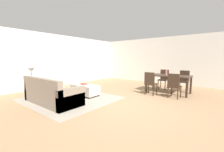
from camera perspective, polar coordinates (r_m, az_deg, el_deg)
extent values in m
plane|color=#9E7A56|center=(4.73, 2.96, -11.08)|extent=(10.80, 10.80, 0.00)
cube|color=silver|center=(9.06, 21.67, 5.67)|extent=(9.00, 0.12, 2.70)
cube|color=silver|center=(8.23, -21.40, 5.62)|extent=(0.12, 11.00, 2.70)
cube|color=gray|center=(5.58, -15.85, -8.49)|extent=(3.00, 2.80, 0.01)
cube|color=gray|center=(5.24, -22.08, -7.40)|extent=(2.13, 0.92, 0.42)
cube|color=gray|center=(4.99, -26.08, -3.26)|extent=(2.13, 0.16, 0.44)
cube|color=gray|center=(6.09, -26.80, -4.75)|extent=(0.14, 0.92, 0.62)
cube|color=gray|center=(4.40, -15.62, -8.47)|extent=(0.14, 0.92, 0.62)
cube|color=gray|center=(5.66, -26.56, -2.71)|extent=(0.34, 0.11, 0.34)
cube|color=slate|center=(5.29, -24.41, -2.94)|extent=(0.39, 0.14, 0.39)
cube|color=silver|center=(4.92, -22.44, -3.88)|extent=(0.33, 0.12, 0.33)
cube|color=beige|center=(4.58, -19.69, -4.32)|extent=(0.36, 0.10, 0.36)
cube|color=#B7AD9E|center=(5.87, -10.45, -5.19)|extent=(1.11, 0.59, 0.37)
cylinder|color=#332319|center=(6.45, -11.77, -6.08)|extent=(0.05, 0.05, 0.06)
cylinder|color=#332319|center=(5.73, -5.18, -7.59)|extent=(0.05, 0.05, 0.06)
cylinder|color=#332319|center=(6.16, -15.26, -6.79)|extent=(0.05, 0.05, 0.06)
cylinder|color=#332319|center=(5.40, -8.76, -8.54)|extent=(0.05, 0.05, 0.06)
cube|color=brown|center=(6.36, -28.84, -1.93)|extent=(0.40, 0.40, 0.03)
cylinder|color=brown|center=(6.62, -27.92, -4.17)|extent=(0.04, 0.04, 0.57)
cylinder|color=brown|center=(6.32, -26.66, -4.59)|extent=(0.04, 0.04, 0.57)
cylinder|color=brown|center=(6.50, -30.66, -4.53)|extent=(0.04, 0.04, 0.57)
cylinder|color=brown|center=(6.19, -29.51, -4.99)|extent=(0.04, 0.04, 0.57)
cylinder|color=brown|center=(6.35, -28.85, -1.68)|extent=(0.16, 0.16, 0.02)
cylinder|color=brown|center=(6.33, -28.94, -0.14)|extent=(0.02, 0.02, 0.32)
cone|color=silver|center=(6.31, -29.07, 2.12)|extent=(0.26, 0.26, 0.18)
cube|color=#332319|center=(6.61, 21.22, 0.15)|extent=(1.72, 0.90, 0.04)
cube|color=#332319|center=(7.29, 15.97, -2.09)|extent=(0.07, 0.07, 0.72)
cube|color=#332319|center=(6.86, 28.46, -3.19)|extent=(0.07, 0.07, 0.72)
cube|color=#332319|center=(6.58, 13.38, -2.94)|extent=(0.07, 0.07, 0.72)
cube|color=#332319|center=(6.10, 27.20, -4.27)|extent=(0.07, 0.07, 0.72)
cube|color=#332319|center=(6.11, 15.00, -3.06)|extent=(0.41, 0.41, 0.04)
cube|color=#332319|center=(5.91, 14.41, -0.87)|extent=(0.40, 0.05, 0.47)
cylinder|color=#332319|center=(6.37, 14.10, -4.70)|extent=(0.04, 0.04, 0.41)
cylinder|color=#332319|center=(6.25, 16.98, -5.01)|extent=(0.04, 0.04, 0.41)
cylinder|color=#332319|center=(6.06, 12.83, -5.24)|extent=(0.04, 0.04, 0.41)
cylinder|color=#332319|center=(5.94, 15.83, -5.59)|extent=(0.04, 0.04, 0.41)
cube|color=#332319|center=(5.86, 23.34, -3.80)|extent=(0.42, 0.42, 0.04)
cube|color=#332319|center=(5.65, 22.89, -1.53)|extent=(0.40, 0.06, 0.47)
cylinder|color=#332319|center=(6.11, 22.22, -5.48)|extent=(0.04, 0.04, 0.41)
cylinder|color=#332319|center=(6.02, 25.29, -5.82)|extent=(0.04, 0.04, 0.41)
cylinder|color=#332319|center=(5.80, 21.10, -6.08)|extent=(0.04, 0.04, 0.41)
cylinder|color=#332319|center=(5.70, 24.33, -6.45)|extent=(0.04, 0.04, 0.41)
cube|color=#332319|center=(7.47, 19.34, -1.45)|extent=(0.41, 0.41, 0.04)
cube|color=#332319|center=(7.61, 19.87, 0.60)|extent=(0.40, 0.05, 0.47)
cylinder|color=#332319|center=(7.29, 20.07, -3.47)|extent=(0.04, 0.04, 0.41)
cylinder|color=#332319|center=(7.41, 17.58, -3.22)|extent=(0.04, 0.04, 0.41)
cylinder|color=#332319|center=(7.61, 20.91, -3.09)|extent=(0.04, 0.04, 0.41)
cylinder|color=#332319|center=(7.72, 18.52, -2.86)|extent=(0.04, 0.04, 0.41)
cube|color=#332319|center=(7.23, 26.15, -2.03)|extent=(0.41, 0.41, 0.04)
cube|color=#332319|center=(7.38, 26.52, 0.11)|extent=(0.40, 0.05, 0.47)
cylinder|color=#332319|center=(7.07, 27.15, -4.11)|extent=(0.04, 0.04, 0.41)
cylinder|color=#332319|center=(7.14, 24.46, -3.88)|extent=(0.04, 0.04, 0.41)
cylinder|color=#332319|center=(7.40, 27.60, -3.68)|extent=(0.04, 0.04, 0.41)
cylinder|color=#332319|center=(7.46, 25.02, -3.47)|extent=(0.04, 0.04, 0.41)
cylinder|color=#B26659|center=(6.61, 20.48, 1.44)|extent=(0.08, 0.08, 0.25)
cube|color=maroon|center=(5.97, -11.00, -3.08)|extent=(0.30, 0.25, 0.03)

